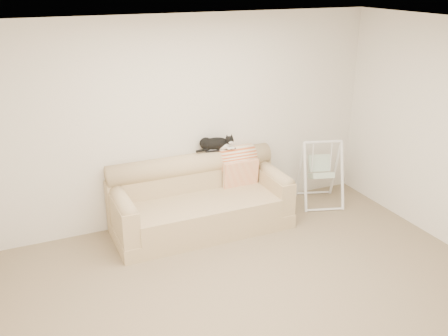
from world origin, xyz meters
The scene contains 8 objects.
ground_plane centered at (0.00, 0.00, 0.00)m, with size 5.00×5.00×0.00m, color #78664E.
room_shell centered at (0.00, 0.00, 1.53)m, with size 5.04×4.04×2.60m.
sofa centered at (-0.04, 1.62, 0.35)m, with size 2.20×0.93×0.90m.
remote_a centered at (0.24, 1.86, 0.91)m, with size 0.18×0.07×0.03m.
remote_b centered at (0.47, 1.83, 0.91)m, with size 0.17×0.06×0.02m.
tuxedo_cat centered at (0.29, 1.87, 1.00)m, with size 0.52×0.26×0.20m.
throw_blanket centered at (0.57, 1.84, 0.72)m, with size 0.49×0.38×0.58m.
baby_swing centered at (1.76, 1.61, 0.46)m, with size 0.71×0.74×0.92m.
Camera 1 is at (-2.07, -3.70, 3.04)m, focal length 40.00 mm.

